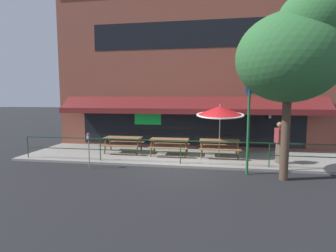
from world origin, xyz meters
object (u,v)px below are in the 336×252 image
picnic_table_centre (169,142)px  patio_umbrella_right (220,111)px  street_tree_curbside (293,52)px  pedestrian_walking (279,140)px  picnic_table_left (123,140)px  parking_meter_near (89,140)px  picnic_table_right (219,144)px  street_sign_pole (249,114)px

picnic_table_centre → patio_umbrella_right: (2.31, 0.21, 1.47)m
picnic_table_centre → street_tree_curbside: (4.48, -2.80, 3.55)m
pedestrian_walking → picnic_table_left: bearing=171.7°
patio_umbrella_right → parking_meter_near: (-5.12, -2.66, -1.03)m
pedestrian_walking → parking_meter_near: (-7.47, -1.60, 0.09)m
street_tree_curbside → picnic_table_right: bearing=127.5°
parking_meter_near → street_sign_pole: bearing=1.6°
picnic_table_left → street_sign_pole: (5.54, -2.46, 1.51)m
picnic_table_right → street_tree_curbside: bearing=-52.5°
patio_umbrella_right → pedestrian_walking: (2.34, -1.05, -1.12)m
patio_umbrella_right → street_tree_curbside: street_tree_curbside is taller
parking_meter_near → street_sign_pole: (6.05, 0.17, 1.07)m
pedestrian_walking → parking_meter_near: size_ratio=1.20×
picnic_table_right → patio_umbrella_right: size_ratio=0.75×
picnic_table_left → street_tree_curbside: 8.22m
picnic_table_right → pedestrian_walking: 2.53m
picnic_table_centre → patio_umbrella_right: patio_umbrella_right is taller
picnic_table_centre → parking_meter_near: size_ratio=1.27×
street_sign_pole → parking_meter_near: bearing=-178.4°
picnic_table_centre → patio_umbrella_right: 2.75m
picnic_table_left → patio_umbrella_right: patio_umbrella_right is taller
patio_umbrella_right → pedestrian_walking: size_ratio=1.40×
parking_meter_near → street_sign_pole: street_sign_pole is taller
picnic_table_centre → street_sign_pole: street_sign_pole is taller
picnic_table_centre → street_tree_curbside: size_ratio=0.30×
parking_meter_near → street_tree_curbside: size_ratio=0.24×
picnic_table_right → street_tree_curbside: size_ratio=0.30×
pedestrian_walking → street_tree_curbside: size_ratio=0.28×
picnic_table_left → picnic_table_centre: same height
street_tree_curbside → parking_meter_near: bearing=177.3°
pedestrian_walking → street_sign_pole: size_ratio=0.40×
street_sign_pole → picnic_table_left: bearing=156.1°
street_sign_pole → picnic_table_centre: bearing=144.7°
pedestrian_walking → street_tree_curbside: bearing=-95.2°
parking_meter_near → picnic_table_centre: bearing=41.1°
picnic_table_left → parking_meter_near: size_ratio=1.27×
pedestrian_walking → parking_meter_near: bearing=-167.9°
street_sign_pole → pedestrian_walking: bearing=45.3°
patio_umbrella_right → picnic_table_right: bearing=-90.0°
picnic_table_centre → street_sign_pole: (3.23, -2.29, 1.51)m
patio_umbrella_right → parking_meter_near: patio_umbrella_right is taller
picnic_table_left → picnic_table_centre: size_ratio=1.00×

